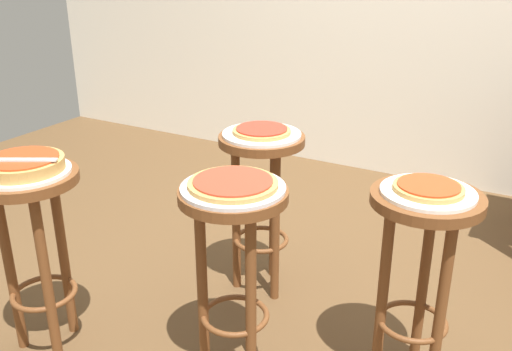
% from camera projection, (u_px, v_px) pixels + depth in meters
% --- Properties ---
extents(ground_plane, '(6.00, 6.00, 0.00)m').
position_uv_depth(ground_plane, '(317.00, 303.00, 2.42)').
color(ground_plane, brown).
extents(stool_foreground, '(0.35, 0.35, 0.70)m').
position_uv_depth(stool_foreground, '(33.00, 226.00, 1.97)').
color(stool_foreground, brown).
rests_on(stool_foreground, ground_plane).
extents(serving_plate_foreground, '(0.30, 0.30, 0.01)m').
position_uv_depth(serving_plate_foreground, '(24.00, 172.00, 1.90)').
color(serving_plate_foreground, white).
rests_on(serving_plate_foreground, stool_foreground).
extents(pizza_foreground, '(0.27, 0.27, 0.05)m').
position_uv_depth(pizza_foreground, '(23.00, 164.00, 1.89)').
color(pizza_foreground, tan).
rests_on(pizza_foreground, serving_plate_foreground).
extents(stool_middle, '(0.35, 0.35, 0.70)m').
position_uv_depth(stool_middle, '(234.00, 245.00, 1.85)').
color(stool_middle, brown).
rests_on(stool_middle, ground_plane).
extents(serving_plate_middle, '(0.33, 0.33, 0.01)m').
position_uv_depth(serving_plate_middle, '(233.00, 188.00, 1.77)').
color(serving_plate_middle, silver).
rests_on(serving_plate_middle, stool_middle).
extents(pizza_middle, '(0.28, 0.28, 0.02)m').
position_uv_depth(pizza_middle, '(233.00, 183.00, 1.76)').
color(pizza_middle, tan).
rests_on(pizza_middle, serving_plate_middle).
extents(stool_leftside, '(0.35, 0.35, 0.70)m').
position_uv_depth(stool_leftside, '(421.00, 250.00, 1.81)').
color(stool_leftside, brown).
rests_on(stool_leftside, ground_plane).
extents(serving_plate_leftside, '(0.29, 0.29, 0.01)m').
position_uv_depth(serving_plate_leftside, '(428.00, 192.00, 1.74)').
color(serving_plate_leftside, white).
rests_on(serving_plate_leftside, stool_leftside).
extents(pizza_leftside, '(0.21, 0.21, 0.02)m').
position_uv_depth(pizza_leftside, '(429.00, 188.00, 1.73)').
color(pizza_leftside, tan).
rests_on(pizza_leftside, serving_plate_leftside).
extents(stool_rear, '(0.35, 0.35, 0.70)m').
position_uv_depth(stool_rear, '(262.00, 180.00, 2.35)').
color(stool_rear, brown).
rests_on(stool_rear, ground_plane).
extents(serving_plate_rear, '(0.32, 0.32, 0.01)m').
position_uv_depth(serving_plate_rear, '(262.00, 134.00, 2.28)').
color(serving_plate_rear, silver).
rests_on(serving_plate_rear, stool_rear).
extents(pizza_rear, '(0.23, 0.23, 0.02)m').
position_uv_depth(pizza_rear, '(262.00, 130.00, 2.27)').
color(pizza_rear, tan).
rests_on(pizza_rear, serving_plate_rear).
extents(pizza_server_knife, '(0.20, 0.13, 0.01)m').
position_uv_depth(pizza_server_knife, '(23.00, 160.00, 1.85)').
color(pizza_server_knife, silver).
rests_on(pizza_server_knife, pizza_foreground).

